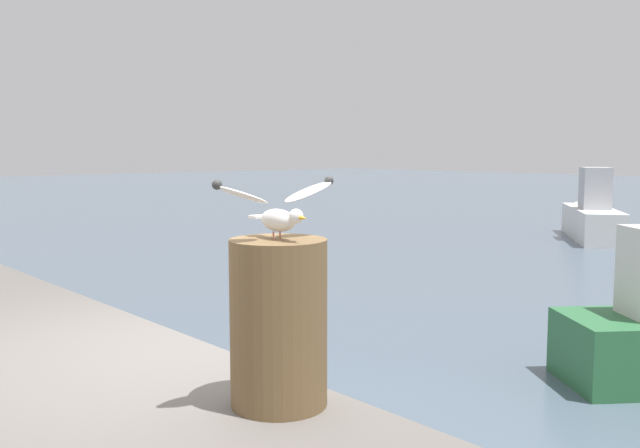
# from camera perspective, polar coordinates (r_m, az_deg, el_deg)

# --- Properties ---
(mooring_post) EXTENTS (0.44, 0.44, 0.76)m
(mooring_post) POSITION_cam_1_polar(r_m,az_deg,el_deg) (3.13, -3.44, -8.15)
(mooring_post) COLOR brown
(mooring_post) RESTS_ON harbor_quay
(seagull) EXTENTS (0.39, 0.65, 0.27)m
(seagull) POSITION_cam_1_polar(r_m,az_deg,el_deg) (3.04, -3.47, 1.23)
(seagull) COLOR #C67460
(seagull) RESTS_ON mooring_post
(boat_white) EXTENTS (3.39, 4.08, 1.87)m
(boat_white) POSITION_cam_1_polar(r_m,az_deg,el_deg) (19.55, 21.44, 0.54)
(boat_white) COLOR silver
(boat_white) RESTS_ON ground_plane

